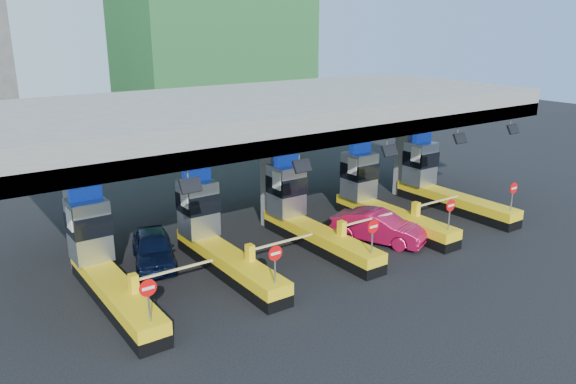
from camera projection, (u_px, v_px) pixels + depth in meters
ground at (307, 242)px, 28.03m from camera, size 120.00×120.00×0.00m
toll_canopy at (274, 113)px, 28.50m from camera, size 28.00×12.09×7.00m
toll_lane_far_left at (103, 262)px, 22.34m from camera, size 4.43×8.00×4.16m
toll_lane_left at (214, 236)px, 25.09m from camera, size 4.43×8.00×4.16m
toll_lane_center at (304, 214)px, 27.84m from camera, size 4.43×8.00×4.16m
toll_lane_right at (377, 197)px, 30.60m from camera, size 4.43×8.00×4.16m
toll_lane_far_right at (439, 183)px, 33.35m from camera, size 4.43×8.00×4.16m
van at (153, 248)px, 25.37m from camera, size 2.99×4.73×1.50m
red_car at (379, 227)px, 27.95m from camera, size 3.44×4.96×1.55m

